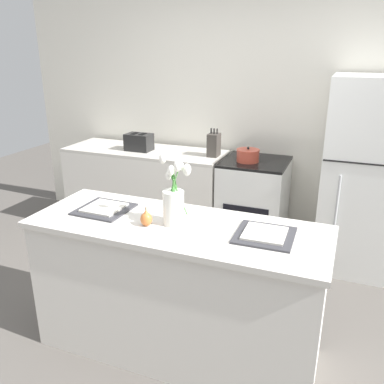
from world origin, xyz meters
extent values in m
plane|color=#59544F|center=(0.00, 0.00, 0.00)|extent=(10.00, 10.00, 0.00)
cube|color=silver|center=(0.00, 2.00, 1.35)|extent=(5.20, 0.08, 2.70)
cube|color=silver|center=(0.00, 0.00, 0.43)|extent=(1.76, 0.62, 0.86)
cube|color=beige|center=(0.00, 0.00, 0.88)|extent=(1.80, 0.66, 0.03)
cube|color=silver|center=(-1.06, 1.60, 0.43)|extent=(1.68, 0.60, 0.87)
cube|color=beige|center=(-1.06, 1.60, 0.88)|extent=(1.68, 0.60, 0.03)
cube|color=silver|center=(0.10, 1.60, 0.44)|extent=(0.60, 0.60, 0.87)
cube|color=black|center=(0.10, 1.60, 0.88)|extent=(0.60, 0.60, 0.02)
cube|color=black|center=(0.10, 1.30, 0.40)|extent=(0.42, 0.01, 0.29)
cube|color=white|center=(1.05, 1.60, 0.84)|extent=(0.68, 0.64, 1.69)
cube|color=black|center=(1.05, 1.28, 1.05)|extent=(0.67, 0.01, 0.01)
cylinder|color=#B2B5B7|center=(0.86, 1.26, 0.57)|extent=(0.02, 0.02, 0.73)
cylinder|color=silver|center=(-0.02, 0.00, 1.00)|extent=(0.13, 0.13, 0.21)
cylinder|color=#4C9342|center=(0.01, 0.01, 1.09)|extent=(0.10, 0.03, 0.26)
ellipsoid|color=white|center=(0.06, 0.02, 1.24)|extent=(0.05, 0.05, 0.07)
cylinder|color=#4C9342|center=(0.00, 0.02, 1.09)|extent=(0.04, 0.05, 0.28)
ellipsoid|color=white|center=(0.02, 0.04, 1.25)|extent=(0.03, 0.03, 0.05)
cylinder|color=#4C9342|center=(-0.02, 0.03, 1.09)|extent=(0.01, 0.07, 0.27)
ellipsoid|color=white|center=(-0.02, 0.07, 1.24)|extent=(0.04, 0.04, 0.06)
cylinder|color=#4C9342|center=(-0.03, 0.02, 1.07)|extent=(0.06, 0.08, 0.23)
ellipsoid|color=white|center=(-0.05, 0.05, 1.21)|extent=(0.05, 0.05, 0.07)
cylinder|color=#4C9342|center=(-0.03, 0.00, 1.12)|extent=(0.12, 0.02, 0.31)
ellipsoid|color=white|center=(-0.09, 0.01, 1.29)|extent=(0.04, 0.04, 0.06)
cylinder|color=#4C9342|center=(-0.03, -0.01, 1.07)|extent=(0.03, 0.03, 0.23)
ellipsoid|color=white|center=(-0.04, -0.01, 1.20)|extent=(0.03, 0.03, 0.05)
cylinder|color=#4C9342|center=(-0.01, -0.02, 1.09)|extent=(0.02, 0.07, 0.27)
ellipsoid|color=white|center=(-0.01, -0.05, 1.24)|extent=(0.03, 0.03, 0.05)
cylinder|color=#4C9342|center=(-0.01, -0.01, 1.10)|extent=(0.07, 0.05, 0.29)
ellipsoid|color=white|center=(0.02, -0.03, 1.27)|extent=(0.04, 0.04, 0.06)
ellipsoid|color=#C66B33|center=(-0.16, -0.08, 0.94)|extent=(0.07, 0.07, 0.08)
cone|color=#C66B33|center=(-0.16, -0.08, 0.99)|extent=(0.04, 0.04, 0.03)
cylinder|color=brown|center=(-0.16, -0.08, 1.01)|extent=(0.01, 0.01, 0.02)
cube|color=#333338|center=(-0.52, 0.03, 0.91)|extent=(0.33, 0.33, 0.01)
cube|color=silver|center=(-0.52, 0.03, 0.92)|extent=(0.24, 0.24, 0.01)
cube|color=#333338|center=(0.52, 0.03, 0.91)|extent=(0.33, 0.33, 0.01)
cube|color=silver|center=(0.52, 0.03, 0.92)|extent=(0.24, 0.24, 0.01)
cube|color=black|center=(-1.10, 1.55, 0.98)|extent=(0.26, 0.18, 0.17)
cube|color=black|center=(-1.15, 1.55, 1.07)|extent=(0.05, 0.11, 0.01)
cube|color=black|center=(-1.06, 1.55, 1.07)|extent=(0.05, 0.11, 0.01)
cube|color=black|center=(-1.24, 1.55, 1.01)|extent=(0.02, 0.02, 0.02)
cylinder|color=#CC4C38|center=(0.04, 1.54, 0.95)|extent=(0.21, 0.21, 0.10)
cylinder|color=#CC4C38|center=(0.04, 1.54, 1.00)|extent=(0.21, 0.21, 0.01)
sphere|color=black|center=(0.04, 1.54, 1.02)|extent=(0.02, 0.02, 0.02)
cube|color=#3D3833|center=(-0.32, 1.61, 1.01)|extent=(0.10, 0.14, 0.22)
cylinder|color=black|center=(-0.35, 1.61, 1.14)|extent=(0.01, 0.01, 0.05)
cylinder|color=black|center=(-0.32, 1.61, 1.14)|extent=(0.01, 0.01, 0.05)
cylinder|color=black|center=(-0.29, 1.61, 1.14)|extent=(0.01, 0.01, 0.05)
camera|label=1|loc=(0.90, -2.02, 1.89)|focal=38.00mm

